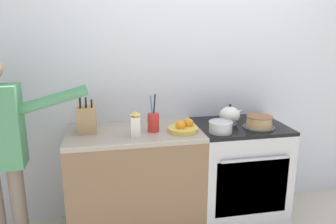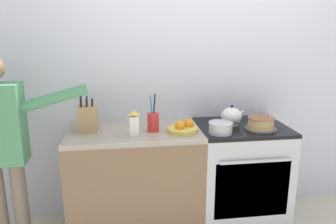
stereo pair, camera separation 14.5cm
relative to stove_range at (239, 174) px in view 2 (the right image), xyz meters
The scene contains 11 objects.
wall_back 0.95m from the stove_range, 129.13° to the left, with size 8.00×0.04×2.60m.
counter_cabinet 0.91m from the stove_range, behind, with size 1.07×0.62×0.90m.
stove_range is the anchor object (origin of this frame).
layer_cake 0.52m from the stove_range, 44.67° to the right, with size 0.26×0.26×0.10m.
tea_kettle 0.53m from the stove_range, 151.14° to the left, with size 0.22×0.18×0.17m.
mixing_bowl 0.58m from the stove_range, 144.33° to the right, with size 0.19×0.19×0.09m.
knife_block 1.39m from the stove_range, behind, with size 0.14×0.17×0.29m.
utensil_crock 0.92m from the stove_range, behind, with size 0.09×0.09×0.30m.
fruit_bowl 0.72m from the stove_range, 170.00° to the right, with size 0.24×0.24×0.10m.
milk_carton 1.07m from the stove_range, behind, with size 0.07×0.07×0.20m.
person_baker 1.94m from the stove_range, behind, with size 0.89×0.20×1.52m.
Camera 2 is at (-0.72, -2.23, 1.71)m, focal length 35.00 mm.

